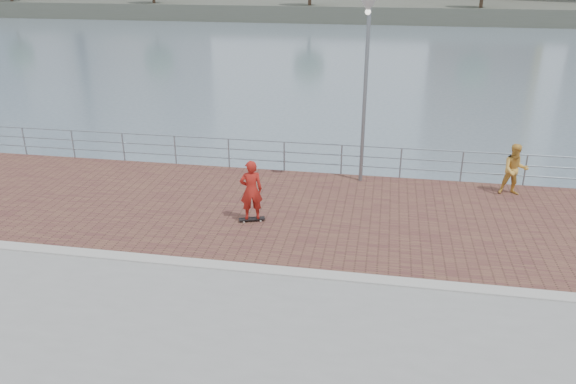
% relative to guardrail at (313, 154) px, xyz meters
% --- Properties ---
extents(water, '(400.00, 400.00, 0.00)m').
position_rel_guardrail_xyz_m(water, '(-0.00, -7.00, -2.69)').
color(water, slate).
rests_on(water, ground).
extents(brick_lane, '(40.00, 6.80, 0.02)m').
position_rel_guardrail_xyz_m(brick_lane, '(-0.00, -3.40, -0.68)').
color(brick_lane, brown).
rests_on(brick_lane, seawall).
extents(curb, '(40.00, 0.40, 0.06)m').
position_rel_guardrail_xyz_m(curb, '(-0.00, -7.00, -0.66)').
color(curb, '#B7B5AD').
rests_on(curb, seawall).
extents(guardrail, '(39.06, 0.06, 1.13)m').
position_rel_guardrail_xyz_m(guardrail, '(0.00, 0.00, 0.00)').
color(guardrail, '#8C9EA8').
rests_on(guardrail, brick_lane).
extents(street_lamp, '(0.46, 1.35, 6.35)m').
position_rel_guardrail_xyz_m(street_lamp, '(1.74, -0.96, 3.82)').
color(street_lamp, gray).
rests_on(street_lamp, brick_lane).
extents(skateboard, '(0.78, 0.44, 0.09)m').
position_rel_guardrail_xyz_m(skateboard, '(-1.19, -4.33, -0.60)').
color(skateboard, black).
rests_on(skateboard, brick_lane).
extents(skateboarder, '(0.76, 0.62, 1.79)m').
position_rel_guardrail_xyz_m(skateboarder, '(-1.19, -4.33, 0.31)').
color(skateboarder, '#AF1F17').
rests_on(skateboarder, skateboard).
extents(bystander, '(0.85, 0.68, 1.69)m').
position_rel_guardrail_xyz_m(bystander, '(6.65, -0.88, 0.17)').
color(bystander, gold).
rests_on(bystander, brick_lane).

